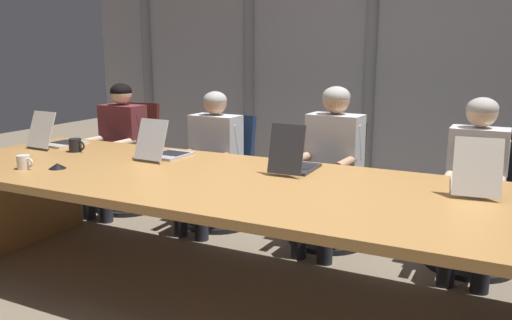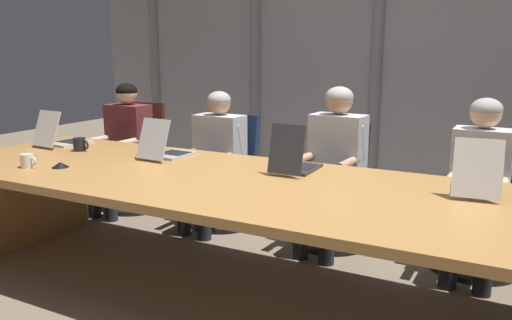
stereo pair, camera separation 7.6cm
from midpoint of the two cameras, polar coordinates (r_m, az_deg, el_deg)
name	(u,v)px [view 1 (the left image)]	position (r m, az deg, el deg)	size (l,w,h in m)	color
ground_plane	(273,302)	(3.11, 1.20, -15.65)	(13.89, 13.89, 0.00)	#7F705B
conference_table	(274,205)	(2.88, 1.25, -5.12)	(4.66, 1.29, 0.72)	#B77F42
curtain_backdrop	(382,37)	(5.17, 13.52, 13.26)	(6.95, 0.17, 3.16)	#9999A0
laptop_left_end	(57,139)	(4.28, -21.94, 2.18)	(0.27, 0.42, 0.28)	beige
laptop_left_mid	(164,150)	(3.60, -10.86, 1.10)	(0.25, 0.41, 0.28)	#BCBCC1
laptop_center	(294,162)	(3.14, 3.63, -0.24)	(0.22, 0.39, 0.31)	#2D2D33
laptop_right_mid	(475,180)	(2.93, 22.68, -2.09)	(0.27, 0.45, 0.30)	beige
office_chair_left_end	(130,169)	(4.93, -14.39, -1.04)	(0.60, 0.61, 0.97)	#511E19
office_chair_left_mid	(221,183)	(4.36, -4.43, -2.59)	(0.60, 0.60, 0.92)	navy
office_chair_center	(330,197)	(3.98, 7.76, -4.17)	(0.60, 0.60, 0.91)	black
office_chair_right_mid	(473,216)	(3.80, 22.68, -5.84)	(0.60, 0.60, 0.91)	black
person_left_end	(117,140)	(4.75, -15.77, 2.13)	(0.41, 0.55, 1.17)	brown
person_left_mid	(210,152)	(4.17, -5.69, 0.93)	(0.43, 0.56, 1.13)	silver
person_center	(330,158)	(3.74, 7.76, 0.20)	(0.43, 0.56, 1.20)	silver
person_right_mid	(475,176)	(3.56, 22.85, -1.69)	(0.38, 0.55, 1.16)	silver
coffee_mug_near	(76,145)	(4.00, -20.13, 1.57)	(0.14, 0.09, 0.10)	black
coffee_mug_far	(24,162)	(3.54, -25.18, -0.21)	(0.13, 0.08, 0.09)	white
conference_mic_middle	(57,166)	(3.47, -22.01, -0.62)	(0.11, 0.11, 0.04)	black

